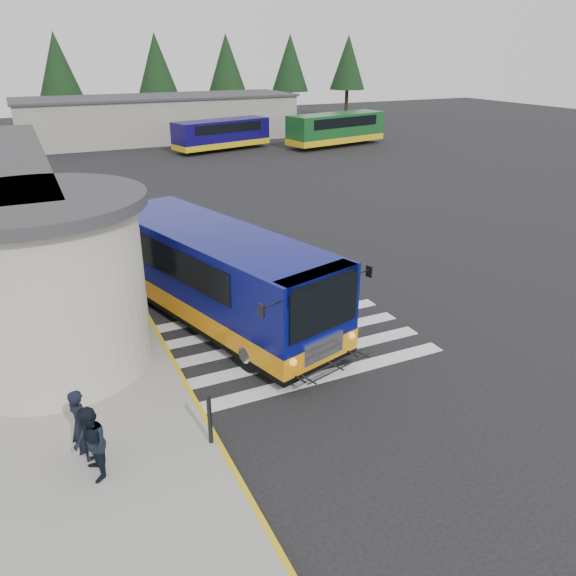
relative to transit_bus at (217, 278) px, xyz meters
name	(u,v)px	position (x,y,z in m)	size (l,w,h in m)	color
ground	(289,326)	(1.88, -1.52, -1.46)	(140.00, 140.00, 0.00)	black
curb_strip	(139,300)	(-2.17, 2.48, -1.38)	(0.12, 34.00, 0.16)	gold
crosswalk	(285,339)	(1.38, -2.32, -1.45)	(8.00, 5.35, 0.01)	silver
depot_building	(159,118)	(7.88, 40.48, 0.65)	(26.40, 8.40, 4.20)	gray
tree_line	(140,65)	(8.17, 48.48, 5.31)	(58.40, 4.40, 10.00)	black
transit_bus	(217,278)	(0.00, 0.00, 0.00)	(5.97, 11.11, 3.05)	#080D64
pedestrian_a	(81,424)	(-4.94, -5.56, -0.46)	(0.62, 0.41, 1.70)	black
pedestrian_b	(91,444)	(-4.84, -6.31, -0.48)	(0.81, 0.63, 1.67)	black
bollard	(210,419)	(-2.32, -6.26, -0.68)	(0.10, 0.10, 1.25)	black
far_bus_a	(222,133)	(11.36, 32.15, 0.02)	(9.15, 4.58, 2.27)	#0E064C
far_bus_b	(336,128)	(21.68, 29.89, 0.18)	(10.12, 4.70, 2.52)	#144C1E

